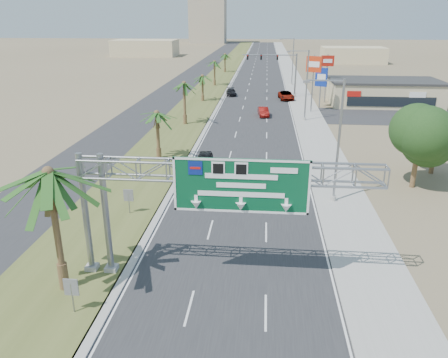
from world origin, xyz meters
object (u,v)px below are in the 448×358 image
Objects in this scene: store_building at (384,93)px; car_mid_lane at (263,112)px; car_left_lane at (204,160)px; signal_mast at (285,71)px; palm_near at (48,173)px; car_right_lane at (286,96)px; car_far at (231,92)px; pole_sign_blue at (321,78)px; pole_sign_red_far at (327,65)px; sign_gantry at (212,181)px; pole_sign_red_near at (314,68)px.

store_building is 4.40× the size of car_mid_lane.
signal_mast is at bearing 74.67° from car_left_lane.
palm_near is 2.04× the size of car_mid_lane.
car_left_lane is 0.76× the size of car_right_lane.
signal_mast is 1.91× the size of car_right_lane.
palm_near reaches higher than store_building.
car_left_lane is 0.93× the size of car_far.
pole_sign_red_far reaches higher than pole_sign_blue.
store_building is at bearing -22.13° from car_far.
car_far is 19.28m from pole_sign_blue.
signal_mast reaches higher than car_mid_lane.
pole_sign_blue is (15.10, 32.38, 4.09)m from car_left_lane.
car_far is 18.99m from pole_sign_red_far.
signal_mast is at bearing 70.91° from car_mid_lane.
sign_gantry is 3.11× the size of car_right_lane.
pole_sign_red_near is at bearing -110.02° from pole_sign_red_far.
car_mid_lane is 0.76× the size of car_right_lane.
car_mid_lane is 19.31m from car_far.
signal_mast is 2.50× the size of car_left_lane.
sign_gantry is at bearing -83.36° from car_left_lane.
car_mid_lane is (2.52, 44.69, -5.38)m from sign_gantry.
store_building is (23.06, 56.07, -4.06)m from sign_gantry.
car_left_lane is 0.46× the size of pole_sign_red_near.
store_building is 3.34× the size of car_right_lane.
car_right_lane is at bearing -27.07° from car_far.
car_left_lane is at bearing -97.09° from car_far.
car_right_lane is at bearing 83.68° from sign_gantry.
sign_gantry is at bearing -94.38° from car_far.
car_left_lane is (-26.32, -35.95, -1.30)m from store_building.
palm_near reaches higher than car_left_lane.
signal_mast is 43.18m from car_left_lane.
car_left_lane is at bearing 99.21° from sign_gantry.
palm_near is 1.25× the size of pole_sign_blue.
store_building is at bearing 30.56° from pole_sign_red_near.
car_mid_lane is at bearing 86.77° from sign_gantry.
car_mid_lane is at bearing -111.66° from car_right_lane.
store_building is (31.20, 58.00, -4.93)m from palm_near.
pole_sign_red_near reaches higher than pole_sign_blue.
palm_near reaches higher than signal_mast.
car_far is 21.07m from pole_sign_red_near.
sign_gantry is 2.50× the size of pole_sign_blue.
pole_sign_red_far is at bearing 69.98° from pole_sign_red_near.
pole_sign_red_near is 9.38m from pole_sign_red_far.
store_building is 10.85m from pole_sign_red_far.
car_far is at bearing 133.80° from pole_sign_red_near.
car_left_lane is at bearing -115.00° from pole_sign_blue.
signal_mast reaches higher than car_left_lane.
pole_sign_blue reaches higher than car_right_lane.
car_mid_lane is 0.61× the size of pole_sign_blue.
signal_mast reaches higher than car_far.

